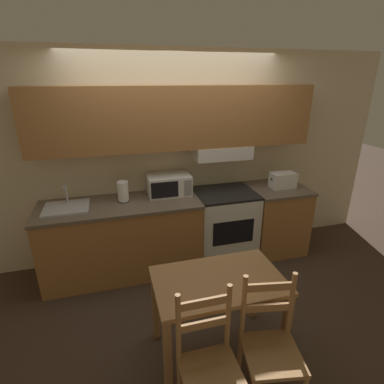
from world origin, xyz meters
The scene contains 12 objects.
ground_plane centered at (0.00, 0.00, 0.00)m, with size 16.00×16.00×0.00m, color #3D2D23.
wall_back centered at (0.01, -0.07, 1.53)m, with size 5.65×0.38×2.55m.
lower_counter_main centered at (-0.73, -0.34, 0.45)m, with size 1.81×0.69×0.89m.
lower_counter_right_stub centered at (1.28, -0.34, 0.45)m, with size 0.71×0.69×0.89m.
stove_range centered at (0.55, -0.32, 0.45)m, with size 0.74×0.64×0.89m.
microwave centered at (-0.13, -0.19, 1.02)m, with size 0.51×0.36×0.24m.
toaster centered at (1.32, -0.36, 0.99)m, with size 0.33×0.19×0.20m.
sink_basin centered at (-1.29, -0.33, 0.91)m, with size 0.47×0.39×0.24m.
paper_towel_roll centered at (-0.68, -0.28, 1.01)m, with size 0.14×0.14×0.24m.
dining_table centered at (-0.05, -1.72, 0.62)m, with size 1.02×0.63×0.74m.
chair_left_of_table centered at (-0.29, -2.23, 0.47)m, with size 0.38×0.38×0.98m.
chair_right_of_table centered at (0.17, -2.20, 0.47)m, with size 0.44×0.44×0.98m.
Camera 1 is at (-0.77, -3.55, 2.23)m, focal length 28.00 mm.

